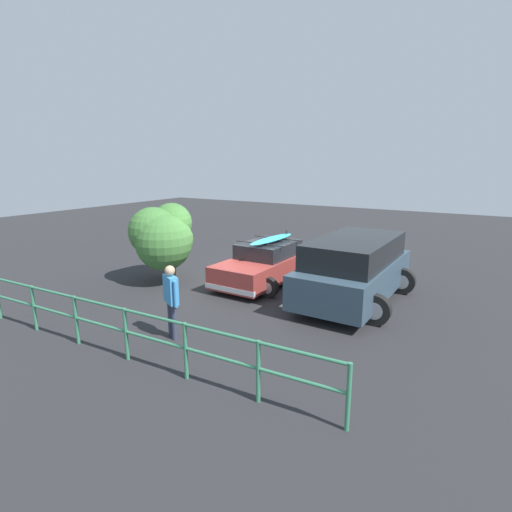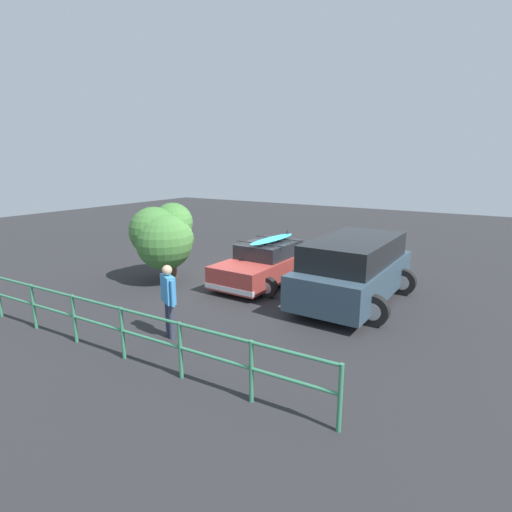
{
  "view_description": "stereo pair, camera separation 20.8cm",
  "coord_description": "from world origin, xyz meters",
  "px_view_note": "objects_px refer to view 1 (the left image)",
  "views": [
    {
      "loc": [
        -6.73,
        10.17,
        3.68
      ],
      "look_at": [
        -0.78,
        0.32,
        0.95
      ],
      "focal_mm": 28.0,
      "sensor_mm": 36.0,
      "label": 1
    },
    {
      "loc": [
        -6.91,
        10.06,
        3.68
      ],
      "look_at": [
        -0.78,
        0.32,
        0.95
      ],
      "focal_mm": 28.0,
      "sensor_mm": 36.0,
      "label": 2
    }
  ],
  "objects_px": {
    "suv_car": "(354,269)",
    "person_bystander": "(171,295)",
    "bush_near_left": "(162,235)",
    "sedan_car": "(267,263)"
  },
  "relations": [
    {
      "from": "suv_car",
      "to": "person_bystander",
      "type": "distance_m",
      "value": 4.99
    },
    {
      "from": "suv_car",
      "to": "bush_near_left",
      "type": "bearing_deg",
      "value": 12.64
    },
    {
      "from": "sedan_car",
      "to": "person_bystander",
      "type": "relative_size",
      "value": 2.51
    },
    {
      "from": "suv_car",
      "to": "bush_near_left",
      "type": "xyz_separation_m",
      "value": [
        5.68,
        1.27,
        0.57
      ]
    },
    {
      "from": "sedan_car",
      "to": "bush_near_left",
      "type": "distance_m",
      "value": 3.34
    },
    {
      "from": "sedan_car",
      "to": "bush_near_left",
      "type": "relative_size",
      "value": 1.66
    },
    {
      "from": "suv_car",
      "to": "person_bystander",
      "type": "bearing_deg",
      "value": 59.13
    },
    {
      "from": "sedan_car",
      "to": "suv_car",
      "type": "height_order",
      "value": "suv_car"
    },
    {
      "from": "person_bystander",
      "to": "bush_near_left",
      "type": "distance_m",
      "value": 4.36
    },
    {
      "from": "person_bystander",
      "to": "sedan_car",
      "type": "bearing_deg",
      "value": -85.99
    }
  ]
}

